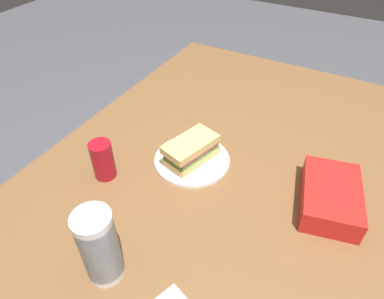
{
  "coord_description": "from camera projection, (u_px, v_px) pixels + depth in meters",
  "views": [
    {
      "loc": [
        0.71,
        0.27,
        1.49
      ],
      "look_at": [
        0.01,
        -0.11,
        0.8
      ],
      "focal_mm": 31.57,
      "sensor_mm": 36.0,
      "label": 1
    }
  ],
  "objects": [
    {
      "name": "chip_bag",
      "position": [
        330.0,
        197.0,
        0.92
      ],
      "size": [
        0.26,
        0.2,
        0.07
      ],
      "primitive_type": "cube",
      "rotation": [
        0.0,
        0.0,
        0.22
      ],
      "color": "red",
      "rests_on": "dining_table"
    },
    {
      "name": "dining_table",
      "position": [
        224.0,
        189.0,
        1.1
      ],
      "size": [
        1.6,
        1.12,
        0.75
      ],
      "color": "brown",
      "rests_on": "ground_plane"
    },
    {
      "name": "plastic_cup_stack",
      "position": [
        99.0,
        247.0,
        0.72
      ],
      "size": [
        0.08,
        0.08,
        0.2
      ],
      "color": "silver",
      "rests_on": "dining_table"
    },
    {
      "name": "sandwich",
      "position": [
        192.0,
        150.0,
        1.04
      ],
      "size": [
        0.2,
        0.14,
        0.08
      ],
      "color": "#DBB26B",
      "rests_on": "paper_plate"
    },
    {
      "name": "paper_plate",
      "position": [
        192.0,
        160.0,
        1.07
      ],
      "size": [
        0.24,
        0.24,
        0.01
      ],
      "primitive_type": "cylinder",
      "color": "white",
      "rests_on": "dining_table"
    },
    {
      "name": "soda_can_red",
      "position": [
        103.0,
        160.0,
        0.99
      ],
      "size": [
        0.07,
        0.07,
        0.12
      ],
      "primitive_type": "cylinder",
      "color": "maroon",
      "rests_on": "dining_table"
    },
    {
      "name": "ground_plane",
      "position": [
        215.0,
        289.0,
        1.54
      ],
      "size": [
        8.0,
        8.0,
        0.0
      ],
      "primitive_type": "plane",
      "color": "#4C4C51"
    }
  ]
}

